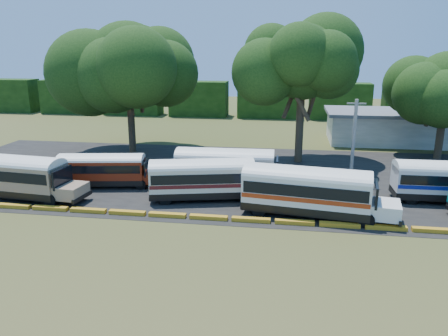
# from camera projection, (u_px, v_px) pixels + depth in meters

# --- Properties ---
(ground) EXTENTS (160.00, 160.00, 0.00)m
(ground) POSITION_uv_depth(u_px,v_px,m) (228.00, 226.00, 29.62)
(ground) COLOR #304617
(ground) RESTS_ON ground
(asphalt_strip) EXTENTS (64.00, 24.00, 0.02)m
(asphalt_strip) POSITION_uv_depth(u_px,v_px,m) (256.00, 177.00, 40.90)
(asphalt_strip) COLOR black
(asphalt_strip) RESTS_ON ground
(curb) EXTENTS (53.70, 0.45, 0.30)m
(curb) POSITION_uv_depth(u_px,v_px,m) (230.00, 219.00, 30.53)
(curb) COLOR orange
(curb) RESTS_ON ground
(terminal_building) EXTENTS (19.00, 9.00, 4.00)m
(terminal_building) POSITION_uv_depth(u_px,v_px,m) (402.00, 127.00, 55.05)
(terminal_building) COLOR white
(terminal_building) RESTS_ON ground
(treeline_backdrop) EXTENTS (130.00, 4.00, 6.00)m
(treeline_backdrop) POSITION_uv_depth(u_px,v_px,m) (268.00, 100.00, 74.54)
(treeline_backdrop) COLOR black
(treeline_backdrop) RESTS_ON ground
(bus_beige) EXTENTS (10.84, 3.67, 3.50)m
(bus_beige) POSITION_uv_depth(u_px,v_px,m) (14.00, 174.00, 34.67)
(bus_beige) COLOR black
(bus_beige) RESTS_ON ground
(bus_red) EXTENTS (9.13, 3.62, 2.92)m
(bus_red) POSITION_uv_depth(u_px,v_px,m) (104.00, 168.00, 37.64)
(bus_red) COLOR black
(bus_red) RESTS_ON ground
(bus_cream_west) EXTENTS (10.32, 4.71, 3.29)m
(bus_cream_west) POSITION_uv_depth(u_px,v_px,m) (205.00, 177.00, 34.39)
(bus_cream_west) COLOR black
(bus_cream_west) RESTS_ON ground
(bus_cream_east) EXTENTS (10.35, 2.81, 3.38)m
(bus_cream_east) POSITION_uv_depth(u_px,v_px,m) (228.00, 165.00, 37.52)
(bus_cream_east) COLOR black
(bus_cream_east) RESTS_ON ground
(bus_white_red) EXTENTS (11.17, 4.21, 3.58)m
(bus_white_red) POSITION_uv_depth(u_px,v_px,m) (309.00, 189.00, 30.97)
(bus_white_red) COLOR black
(bus_white_red) RESTS_ON ground
(tree_west) EXTENTS (12.27, 12.27, 14.51)m
(tree_west) POSITION_uv_depth(u_px,v_px,m) (128.00, 64.00, 47.89)
(tree_west) COLOR #382C1C
(tree_west) RESTS_ON ground
(tree_center) EXTENTS (10.22, 10.22, 14.05)m
(tree_center) POSITION_uv_depth(u_px,v_px,m) (303.00, 62.00, 43.53)
(tree_center) COLOR #382C1C
(tree_center) RESTS_ON ground
(tree_east) EXTENTS (9.44, 9.44, 11.40)m
(tree_east) POSITION_uv_depth(u_px,v_px,m) (447.00, 85.00, 45.56)
(tree_east) COLOR #382C1C
(tree_east) RESTS_ON ground
(utility_pole) EXTENTS (1.60, 0.30, 7.45)m
(utility_pole) POSITION_uv_depth(u_px,v_px,m) (354.00, 141.00, 38.18)
(utility_pole) COLOR gray
(utility_pole) RESTS_ON ground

